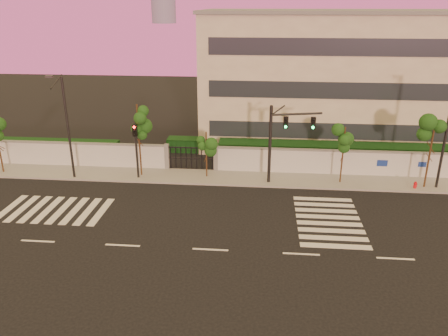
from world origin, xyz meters
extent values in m
plane|color=black|center=(0.00, 0.00, 0.00)|extent=(120.00, 120.00, 0.00)
cube|color=gray|center=(0.00, 10.50, 0.07)|extent=(60.00, 3.00, 0.15)
cube|color=#BABDC2|center=(-17.50, 12.00, 1.00)|extent=(25.00, 0.30, 2.00)
cube|color=slate|center=(-17.50, 12.00, 2.06)|extent=(25.00, 0.36, 0.12)
cube|color=#BABDC2|center=(14.50, 12.00, 1.00)|extent=(31.00, 0.30, 2.00)
cube|color=slate|center=(14.50, 12.00, 2.06)|extent=(31.00, 0.36, 0.12)
cube|color=slate|center=(-5.00, 12.00, 1.10)|extent=(0.35, 0.35, 2.20)
cube|color=slate|center=(-1.00, 12.00, 1.10)|extent=(0.35, 0.35, 2.20)
cube|color=black|center=(9.00, 14.50, 0.90)|extent=(20.00, 2.00, 1.80)
cube|color=black|center=(-16.00, 14.50, 0.70)|extent=(12.00, 1.80, 1.40)
cube|color=black|center=(-3.00, 17.00, 0.60)|extent=(6.00, 1.50, 1.20)
cube|color=#BAB09D|center=(9.00, 22.00, 6.00)|extent=(24.00, 12.00, 12.00)
cube|color=#262D38|center=(9.00, 15.98, 2.50)|extent=(22.00, 0.08, 1.40)
cube|color=#262D38|center=(9.00, 15.98, 6.00)|extent=(22.00, 0.08, 1.40)
cube|color=#262D38|center=(9.00, 15.98, 9.50)|extent=(22.00, 0.08, 1.40)
cube|color=slate|center=(9.00, 22.00, 12.10)|extent=(24.40, 12.40, 0.30)
cube|color=silver|center=(-14.00, 4.00, 0.01)|extent=(0.50, 4.00, 0.02)
cube|color=silver|center=(-13.10, 4.00, 0.01)|extent=(0.50, 4.00, 0.02)
cube|color=silver|center=(-12.20, 4.00, 0.01)|extent=(0.50, 4.00, 0.02)
cube|color=silver|center=(-11.30, 4.00, 0.01)|extent=(0.50, 4.00, 0.02)
cube|color=silver|center=(-10.40, 4.00, 0.01)|extent=(0.50, 4.00, 0.02)
cube|color=silver|center=(-9.50, 4.00, 0.01)|extent=(0.50, 4.00, 0.02)
cube|color=silver|center=(-8.60, 4.00, 0.01)|extent=(0.50, 4.00, 0.02)
cube|color=silver|center=(-7.70, 4.00, 0.01)|extent=(0.50, 4.00, 0.02)
cube|color=silver|center=(7.00, 1.00, 0.01)|extent=(4.00, 0.50, 0.02)
cube|color=silver|center=(7.00, 1.90, 0.01)|extent=(4.00, 0.50, 0.02)
cube|color=silver|center=(7.00, 2.80, 0.01)|extent=(4.00, 0.50, 0.02)
cube|color=silver|center=(7.00, 3.70, 0.01)|extent=(4.00, 0.50, 0.02)
cube|color=silver|center=(7.00, 4.60, 0.01)|extent=(4.00, 0.50, 0.02)
cube|color=silver|center=(7.00, 5.50, 0.01)|extent=(4.00, 0.50, 0.02)
cube|color=silver|center=(7.00, 6.40, 0.01)|extent=(4.00, 0.50, 0.02)
cube|color=silver|center=(7.00, 7.30, 0.01)|extent=(4.00, 0.50, 0.02)
cube|color=silver|center=(-10.00, 0.00, 0.01)|extent=(2.00, 0.15, 0.01)
cube|color=silver|center=(-5.00, 0.00, 0.01)|extent=(2.00, 0.15, 0.01)
cube|color=silver|center=(0.00, 0.00, 0.01)|extent=(2.00, 0.15, 0.01)
cube|color=silver|center=(5.00, 0.00, 0.01)|extent=(2.00, 0.15, 0.01)
cube|color=silver|center=(10.00, 0.00, 0.01)|extent=(2.00, 0.15, 0.01)
sphere|color=#1B4012|center=(-17.58, 10.24, 2.83)|extent=(0.92, 0.92, 0.92)
cylinder|color=#382314|center=(-6.72, 10.36, 2.89)|extent=(0.12, 0.12, 5.78)
sphere|color=#1B4012|center=(-6.72, 10.36, 4.62)|extent=(1.12, 1.12, 1.12)
sphere|color=#1B4012|center=(-6.36, 10.57, 3.76)|extent=(0.85, 0.85, 0.85)
sphere|color=#1B4012|center=(-7.03, 10.21, 4.05)|extent=(0.81, 0.81, 0.81)
cylinder|color=#382314|center=(-1.56, 10.54, 1.86)|extent=(0.11, 0.11, 3.73)
sphere|color=#1B4012|center=(-1.56, 10.54, 2.98)|extent=(1.01, 1.01, 1.01)
sphere|color=#1B4012|center=(-1.24, 10.72, 2.42)|extent=(0.77, 0.77, 0.77)
sphere|color=#1B4012|center=(-1.84, 10.40, 2.61)|extent=(0.73, 0.73, 0.73)
cylinder|color=#382314|center=(8.63, 10.29, 2.22)|extent=(0.11, 0.11, 4.43)
sphere|color=#1B4012|center=(8.63, 10.29, 3.55)|extent=(1.04, 1.04, 1.04)
sphere|color=#1B4012|center=(8.96, 10.48, 2.88)|extent=(0.79, 0.79, 0.79)
sphere|color=#1B4012|center=(8.35, 10.15, 3.10)|extent=(0.76, 0.76, 0.76)
cylinder|color=#382314|center=(14.66, 9.90, 2.66)|extent=(0.13, 0.13, 5.31)
sphere|color=#1B4012|center=(14.66, 9.90, 4.25)|extent=(1.23, 1.23, 1.23)
sphere|color=#1B4012|center=(15.05, 10.12, 3.45)|extent=(0.94, 0.94, 0.94)
sphere|color=#1B4012|center=(14.33, 9.73, 3.72)|extent=(0.89, 0.89, 0.89)
cylinder|color=black|center=(3.25, 9.82, 3.01)|extent=(0.23, 0.23, 6.01)
cylinder|color=black|center=(5.09, 9.82, 5.43)|extent=(3.62, 0.99, 0.16)
cube|color=black|center=(4.31, 9.77, 4.80)|extent=(0.34, 0.17, 0.87)
sphere|color=#0CF259|center=(4.31, 9.66, 4.53)|extent=(0.19, 0.19, 0.19)
cube|color=black|center=(6.25, 9.77, 4.80)|extent=(0.34, 0.17, 0.87)
sphere|color=#0CF259|center=(6.25, 9.66, 4.53)|extent=(0.19, 0.19, 0.19)
cylinder|color=black|center=(-6.82, 9.82, 2.27)|extent=(0.16, 0.16, 4.53)
cube|color=black|center=(-6.82, 9.77, 3.93)|extent=(0.35, 0.18, 0.91)
sphere|color=red|center=(-6.82, 9.66, 4.21)|extent=(0.20, 0.20, 0.20)
cylinder|color=black|center=(-11.81, 9.43, 3.94)|extent=(0.18, 0.18, 7.88)
cylinder|color=black|center=(-11.81, 8.54, 7.68)|extent=(0.10, 1.88, 0.77)
cube|color=#3F3F44|center=(-11.81, 7.66, 8.17)|extent=(0.49, 0.25, 0.15)
cylinder|color=black|center=(15.53, 9.92, 4.15)|extent=(0.19, 0.19, 8.31)
cylinder|color=red|center=(13.91, 9.58, 0.22)|extent=(0.20, 0.20, 0.45)
cylinder|color=red|center=(13.91, 9.58, 0.49)|extent=(0.25, 0.25, 0.09)
sphere|color=red|center=(13.91, 9.58, 0.59)|extent=(0.16, 0.16, 0.16)
cylinder|color=red|center=(13.91, 9.58, 0.31)|extent=(0.25, 0.10, 0.09)
camera|label=1|loc=(2.68, -20.88, 12.85)|focal=35.00mm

